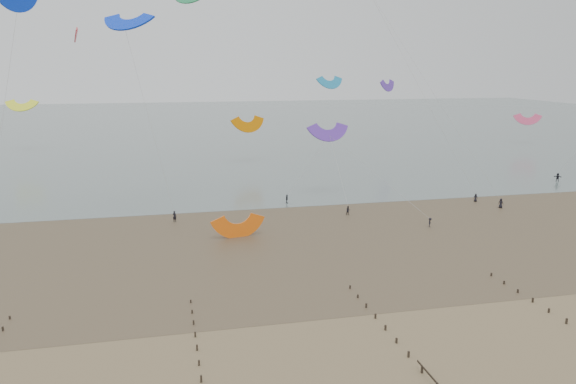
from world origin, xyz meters
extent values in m
plane|color=brown|center=(0.00, 0.00, 0.00)|extent=(500.00, 500.00, 0.00)
plane|color=#475654|center=(0.00, 200.00, 0.03)|extent=(500.00, 500.00, 0.00)
plane|color=#473A28|center=(0.00, 35.00, 0.01)|extent=(500.00, 500.00, 0.00)
ellipsoid|color=slate|center=(-18.00, 22.00, 0.01)|extent=(23.60, 14.36, 0.01)
ellipsoid|color=slate|center=(12.00, 38.00, 0.01)|extent=(33.64, 18.32, 0.01)
ellipsoid|color=slate|center=(45.00, 30.00, 0.01)|extent=(19.65, 13.67, 0.01)
cube|color=black|center=(-32.00, 9.37, 0.19)|extent=(0.16, 0.16, 0.48)
cube|color=black|center=(-32.00, 12.00, 0.17)|extent=(0.16, 0.16, 0.45)
cube|color=black|center=(-14.00, -3.79, 0.26)|extent=(0.16, 0.16, 0.62)
cube|color=black|center=(-14.00, -1.16, 0.25)|extent=(0.16, 0.16, 0.59)
cube|color=black|center=(-14.00, 1.47, 0.23)|extent=(0.16, 0.16, 0.57)
cube|color=black|center=(-14.00, 4.11, 0.22)|extent=(0.16, 0.16, 0.54)
cube|color=black|center=(-14.00, 6.74, 0.20)|extent=(0.16, 0.16, 0.51)
cube|color=black|center=(-14.00, 9.37, 0.19)|extent=(0.16, 0.16, 0.48)
cube|color=black|center=(-14.00, 12.00, 0.17)|extent=(0.16, 0.16, 0.45)
cube|color=black|center=(4.00, -6.42, 0.28)|extent=(0.16, 0.16, 0.65)
cube|color=black|center=(4.00, -3.79, 0.26)|extent=(0.16, 0.16, 0.62)
cube|color=black|center=(4.00, -1.16, 0.25)|extent=(0.16, 0.16, 0.59)
cube|color=black|center=(4.00, 1.47, 0.23)|extent=(0.16, 0.16, 0.57)
cube|color=black|center=(4.00, 4.11, 0.22)|extent=(0.16, 0.16, 0.54)
cube|color=black|center=(4.00, 6.74, 0.20)|extent=(0.16, 0.16, 0.51)
cube|color=black|center=(4.00, 9.37, 0.19)|extent=(0.16, 0.16, 0.48)
cube|color=black|center=(4.00, 12.00, 0.17)|extent=(0.16, 0.16, 0.45)
cube|color=black|center=(22.00, -1.16, 0.25)|extent=(0.16, 0.16, 0.59)
cube|color=black|center=(22.00, 1.47, 0.23)|extent=(0.16, 0.16, 0.57)
cube|color=black|center=(22.00, 4.11, 0.22)|extent=(0.16, 0.16, 0.54)
cube|color=black|center=(22.00, 6.74, 0.20)|extent=(0.16, 0.16, 0.51)
cube|color=black|center=(22.00, 9.37, 0.19)|extent=(0.16, 0.16, 0.48)
cube|color=black|center=(22.00, 12.00, 0.17)|extent=(0.16, 0.16, 0.45)
imported|color=black|center=(-14.83, 45.03, 0.92)|extent=(0.80, 0.72, 1.84)
imported|color=black|center=(68.12, 59.70, 0.93)|extent=(1.68, 1.52, 1.86)
imported|color=black|center=(24.40, 33.05, 0.76)|extent=(1.01, 1.13, 1.51)
imported|color=black|center=(5.75, 53.19, 0.83)|extent=(0.79, 1.05, 1.65)
imported|color=black|center=(42.33, 41.46, 0.87)|extent=(1.00, 0.98, 1.74)
imported|color=black|center=(14.15, 42.81, 0.79)|extent=(0.79, 0.63, 1.58)
imported|color=black|center=(40.48, 46.70, 0.76)|extent=(0.87, 0.87, 1.52)
camera|label=1|loc=(-16.08, -45.06, 25.00)|focal=35.00mm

